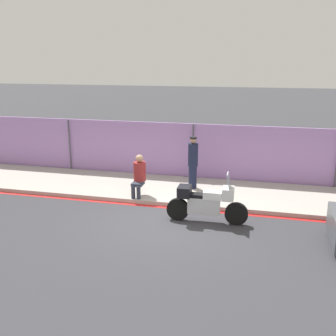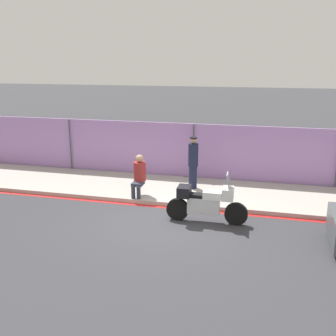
{
  "view_description": "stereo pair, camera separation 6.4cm",
  "coord_description": "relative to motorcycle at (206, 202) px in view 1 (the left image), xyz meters",
  "views": [
    {
      "loc": [
        2.56,
        -10.27,
        4.51
      ],
      "look_at": [
        -0.32,
        1.46,
        1.19
      ],
      "focal_mm": 42.0,
      "sensor_mm": 36.0,
      "label": 1
    },
    {
      "loc": [
        2.62,
        -10.25,
        4.51
      ],
      "look_at": [
        -0.32,
        1.46,
        1.19
      ],
      "focal_mm": 42.0,
      "sensor_mm": 36.0,
      "label": 2
    }
  ],
  "objects": [
    {
      "name": "officer_standing",
      "position": [
        -0.86,
        2.61,
        0.47
      ],
      "size": [
        0.35,
        0.35,
        1.83
      ],
      "color": "#191E38",
      "rests_on": "sidewalk"
    },
    {
      "name": "sidewalk",
      "position": [
        -1.1,
        2.44,
        -0.54
      ],
      "size": [
        38.24,
        2.99,
        0.13
      ],
      "color": "#ADA89E",
      "rests_on": "ground_plane"
    },
    {
      "name": "curb_paint_stripe",
      "position": [
        -1.1,
        0.85,
        -0.6
      ],
      "size": [
        38.24,
        0.18,
        0.01
      ],
      "color": "red",
      "rests_on": "ground_plane"
    },
    {
      "name": "storefront_fence",
      "position": [
        -1.1,
        4.02,
        0.5
      ],
      "size": [
        36.33,
        0.17,
        2.2
      ],
      "color": "#AD7FC6",
      "rests_on": "ground_plane"
    },
    {
      "name": "ground_plane",
      "position": [
        -1.1,
        -0.21,
        -0.61
      ],
      "size": [
        120.0,
        120.0,
        0.0
      ],
      "primitive_type": "plane",
      "color": "#38383D"
    },
    {
      "name": "motorcycle",
      "position": [
        0.0,
        0.0,
        0.0
      ],
      "size": [
        2.33,
        0.53,
        1.5
      ],
      "rotation": [
        0.0,
        0.0,
        0.03
      ],
      "color": "black",
      "rests_on": "ground_plane"
    },
    {
      "name": "person_seated_on_curb",
      "position": [
        -2.46,
        1.43,
        0.29
      ],
      "size": [
        0.41,
        0.71,
        1.38
      ],
      "color": "#2D3342",
      "rests_on": "sidewalk"
    }
  ]
}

